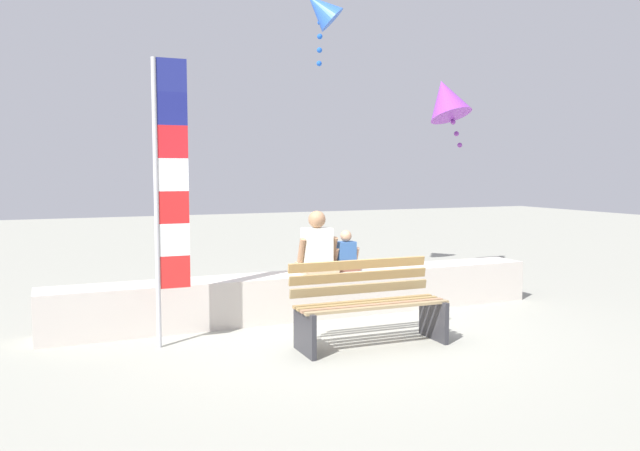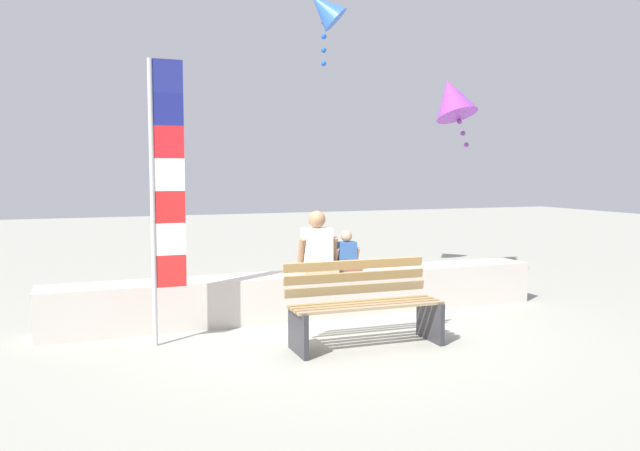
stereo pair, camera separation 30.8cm
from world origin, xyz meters
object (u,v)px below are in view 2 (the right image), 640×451
at_px(person_child, 346,255).
at_px(kite_blue, 324,9).
at_px(park_bench, 364,306).
at_px(person_adult, 317,248).
at_px(kite_purple, 452,98).
at_px(flag_banner, 163,186).

xyz_separation_m(person_child, kite_blue, (0.18, 1.24, 3.43)).
height_order(person_child, kite_blue, kite_blue).
distance_m(park_bench, kite_blue, 4.69).
distance_m(person_adult, kite_purple, 3.60).
xyz_separation_m(person_adult, person_child, (0.41, 0.00, -0.10)).
height_order(person_adult, flag_banner, flag_banner).
height_order(person_child, flag_banner, flag_banner).
xyz_separation_m(park_bench, person_adult, (0.04, 1.48, 0.45)).
relative_size(person_adult, kite_blue, 0.73).
xyz_separation_m(flag_banner, kite_purple, (4.68, 1.83, 1.30)).
height_order(park_bench, kite_blue, kite_blue).
bearing_deg(kite_purple, kite_blue, 176.36).
height_order(person_child, kite_purple, kite_purple).
relative_size(person_child, kite_purple, 0.45).
xyz_separation_m(person_child, flag_banner, (-2.41, -0.72, 0.93)).
xyz_separation_m(flag_banner, kite_blue, (2.58, 1.96, 2.50)).
distance_m(person_child, flag_banner, 2.68).
distance_m(park_bench, kite_purple, 4.55).
height_order(flag_banner, kite_purple, kite_purple).
bearing_deg(kite_blue, flag_banner, -142.73).
xyz_separation_m(person_adult, kite_blue, (0.59, 1.24, 3.32)).
height_order(park_bench, kite_purple, kite_purple).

